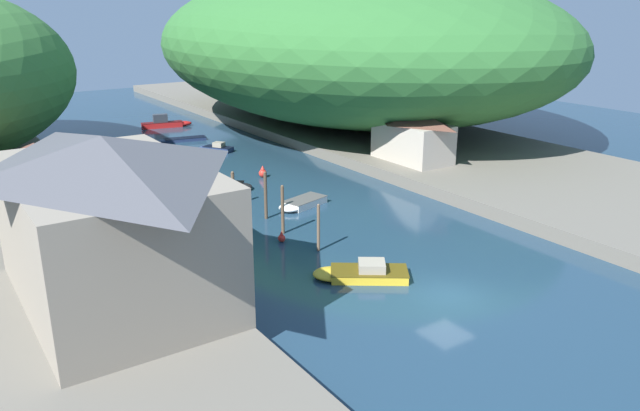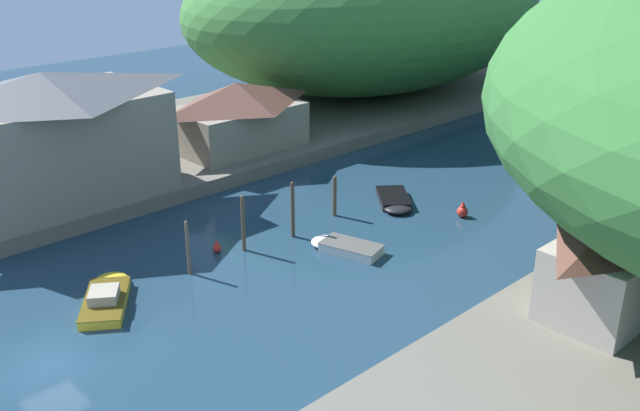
{
  "view_description": "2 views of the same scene",
  "coord_description": "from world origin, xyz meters",
  "px_view_note": "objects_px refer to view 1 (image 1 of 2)",
  "views": [
    {
      "loc": [
        -23.45,
        -22.09,
        15.61
      ],
      "look_at": [
        -0.48,
        12.08,
        1.99
      ],
      "focal_mm": 35.0,
      "sensor_mm": 36.0,
      "label": 1
    },
    {
      "loc": [
        28.31,
        -9.59,
        18.8
      ],
      "look_at": [
        -1.38,
        18.28,
        1.91
      ],
      "focal_mm": 40.0,
      "sensor_mm": 36.0,
      "label": 2
    }
  ],
  "objects_px": {
    "boat_red_skiff": "(360,273)",
    "person_by_boathouse": "(160,252)",
    "right_bank_cottage": "(413,133)",
    "boat_navy_launch": "(120,143)",
    "boat_moored_right": "(300,204)",
    "boat_yellow_tender": "(228,186)",
    "person_on_quay": "(164,245)",
    "waterfront_building": "(110,217)",
    "boat_mid_channel": "(167,123)",
    "channel_buoy_far": "(282,238)",
    "channel_buoy_near": "(263,173)",
    "boathouse_shed": "(39,179)",
    "boat_far_upstream": "(179,140)",
    "boat_far_right_bank": "(215,148)"
  },
  "relations": [
    {
      "from": "boat_moored_right",
      "to": "boat_mid_channel",
      "type": "relative_size",
      "value": 0.73
    },
    {
      "from": "boathouse_shed",
      "to": "person_on_quay",
      "type": "distance_m",
      "value": 13.22
    },
    {
      "from": "waterfront_building",
      "to": "boat_far_upstream",
      "type": "relative_size",
      "value": 2.48
    },
    {
      "from": "boat_navy_launch",
      "to": "boat_moored_right",
      "type": "relative_size",
      "value": 0.86
    },
    {
      "from": "channel_buoy_near",
      "to": "channel_buoy_far",
      "type": "height_order",
      "value": "channel_buoy_near"
    },
    {
      "from": "boat_moored_right",
      "to": "boat_mid_channel",
      "type": "height_order",
      "value": "boat_mid_channel"
    },
    {
      "from": "right_bank_cottage",
      "to": "boat_yellow_tender",
      "type": "distance_m",
      "value": 18.16
    },
    {
      "from": "boathouse_shed",
      "to": "channel_buoy_near",
      "type": "bearing_deg",
      "value": 10.42
    },
    {
      "from": "boat_moored_right",
      "to": "boat_red_skiff",
      "type": "bearing_deg",
      "value": 145.92
    },
    {
      "from": "right_bank_cottage",
      "to": "boat_navy_launch",
      "type": "relative_size",
      "value": 1.94
    },
    {
      "from": "person_by_boathouse",
      "to": "boat_navy_launch",
      "type": "bearing_deg",
      "value": 1.34
    },
    {
      "from": "boathouse_shed",
      "to": "boat_navy_launch",
      "type": "height_order",
      "value": "boathouse_shed"
    },
    {
      "from": "boat_yellow_tender",
      "to": "boat_mid_channel",
      "type": "xyz_separation_m",
      "value": [
        5.72,
        29.56,
        0.25
      ]
    },
    {
      "from": "waterfront_building",
      "to": "channel_buoy_far",
      "type": "distance_m",
      "value": 13.85
    },
    {
      "from": "boat_moored_right",
      "to": "boat_yellow_tender",
      "type": "bearing_deg",
      "value": 2.38
    },
    {
      "from": "person_on_quay",
      "to": "waterfront_building",
      "type": "bearing_deg",
      "value": 147.81
    },
    {
      "from": "right_bank_cottage",
      "to": "boat_far_right_bank",
      "type": "bearing_deg",
      "value": 123.48
    },
    {
      "from": "boat_far_right_bank",
      "to": "boat_far_upstream",
      "type": "bearing_deg",
      "value": 69.55
    },
    {
      "from": "waterfront_building",
      "to": "boat_red_skiff",
      "type": "relative_size",
      "value": 2.61
    },
    {
      "from": "waterfront_building",
      "to": "channel_buoy_far",
      "type": "height_order",
      "value": "waterfront_building"
    },
    {
      "from": "boat_far_upstream",
      "to": "boat_moored_right",
      "type": "bearing_deg",
      "value": -171.88
    },
    {
      "from": "boat_yellow_tender",
      "to": "boat_red_skiff",
      "type": "height_order",
      "value": "boat_red_skiff"
    },
    {
      "from": "boat_navy_launch",
      "to": "person_on_quay",
      "type": "relative_size",
      "value": 2.42
    },
    {
      "from": "boat_moored_right",
      "to": "person_on_quay",
      "type": "height_order",
      "value": "person_on_quay"
    },
    {
      "from": "boat_far_right_bank",
      "to": "person_on_quay",
      "type": "xyz_separation_m",
      "value": [
        -16.2,
        -28.21,
        1.71
      ]
    },
    {
      "from": "boat_mid_channel",
      "to": "boat_red_skiff",
      "type": "distance_m",
      "value": 50.89
    },
    {
      "from": "right_bank_cottage",
      "to": "boat_far_upstream",
      "type": "height_order",
      "value": "right_bank_cottage"
    },
    {
      "from": "boat_navy_launch",
      "to": "channel_buoy_near",
      "type": "distance_m",
      "value": 21.89
    },
    {
      "from": "person_on_quay",
      "to": "boat_red_skiff",
      "type": "bearing_deg",
      "value": -106.94
    },
    {
      "from": "boat_yellow_tender",
      "to": "boathouse_shed",
      "type": "bearing_deg",
      "value": -43.38
    },
    {
      "from": "boathouse_shed",
      "to": "boat_navy_launch",
      "type": "xyz_separation_m",
      "value": [
        12.68,
        24.37,
        -3.56
      ]
    },
    {
      "from": "person_on_quay",
      "to": "person_by_boathouse",
      "type": "xyz_separation_m",
      "value": [
        -0.56,
        -0.95,
        0.0
      ]
    },
    {
      "from": "boat_mid_channel",
      "to": "person_by_boathouse",
      "type": "xyz_separation_m",
      "value": [
        -17.21,
        -44.79,
        1.51
      ]
    },
    {
      "from": "right_bank_cottage",
      "to": "person_on_quay",
      "type": "bearing_deg",
      "value": -160.5
    },
    {
      "from": "boat_navy_launch",
      "to": "boat_far_upstream",
      "type": "xyz_separation_m",
      "value": [
        6.29,
        -1.86,
        -0.04
      ]
    },
    {
      "from": "waterfront_building",
      "to": "person_on_quay",
      "type": "height_order",
      "value": "waterfront_building"
    },
    {
      "from": "boat_navy_launch",
      "to": "right_bank_cottage",
      "type": "bearing_deg",
      "value": -106.67
    },
    {
      "from": "person_by_boathouse",
      "to": "waterfront_building",
      "type": "bearing_deg",
      "value": 139.2
    },
    {
      "from": "waterfront_building",
      "to": "boat_mid_channel",
      "type": "distance_m",
      "value": 51.36
    },
    {
      "from": "boat_moored_right",
      "to": "boat_navy_launch",
      "type": "bearing_deg",
      "value": -6.99
    },
    {
      "from": "boat_red_skiff",
      "to": "channel_buoy_near",
      "type": "height_order",
      "value": "channel_buoy_near"
    },
    {
      "from": "boat_yellow_tender",
      "to": "boat_red_skiff",
      "type": "bearing_deg",
      "value": 35.37
    },
    {
      "from": "waterfront_building",
      "to": "boat_mid_channel",
      "type": "xyz_separation_m",
      "value": [
        20.31,
        46.92,
        -4.85
      ]
    },
    {
      "from": "boathouse_shed",
      "to": "right_bank_cottage",
      "type": "bearing_deg",
      "value": -4.23
    },
    {
      "from": "boat_red_skiff",
      "to": "person_by_boathouse",
      "type": "relative_size",
      "value": 3.38
    },
    {
      "from": "right_bank_cottage",
      "to": "person_by_boathouse",
      "type": "bearing_deg",
      "value": -159.19
    },
    {
      "from": "boat_yellow_tender",
      "to": "person_by_boathouse",
      "type": "xyz_separation_m",
      "value": [
        -11.49,
        -15.23,
        1.76
      ]
    },
    {
      "from": "right_bank_cottage",
      "to": "boat_moored_right",
      "type": "height_order",
      "value": "right_bank_cottage"
    },
    {
      "from": "boathouse_shed",
      "to": "boat_red_skiff",
      "type": "xyz_separation_m",
      "value": [
        13.63,
        -18.93,
        -3.45
      ]
    },
    {
      "from": "right_bank_cottage",
      "to": "person_on_quay",
      "type": "relative_size",
      "value": 4.71
    }
  ]
}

